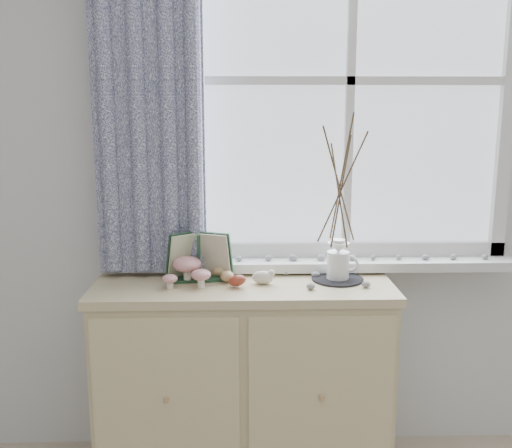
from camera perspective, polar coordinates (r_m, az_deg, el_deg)
name	(u,v)px	position (r m, az deg, el deg)	size (l,w,h in m)	color
sideboard	(244,380)	(2.46, -1.24, -15.38)	(1.20, 0.45, 0.85)	tan
botanical_book	(198,257)	(2.30, -5.78, -3.29)	(0.29, 0.13, 0.21)	#1F4129
toadstool_cluster	(188,269)	(2.28, -6.79, -4.46)	(0.19, 0.17, 0.11)	silver
wooden_eggs	(227,276)	(2.30, -2.88, -5.21)	(0.14, 0.17, 0.07)	tan
songbird_figurine	(263,277)	(2.28, 0.69, -5.28)	(0.12, 0.05, 0.06)	silver
crocheted_doily	(338,279)	(2.36, 8.16, -5.47)	(0.21, 0.21, 0.01)	black
twig_pitcher	(340,185)	(2.28, 8.43, 3.92)	(0.31, 0.31, 0.68)	white
sideboard_pebbles	(319,279)	(2.32, 6.31, -5.52)	(0.33, 0.23, 0.02)	gray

